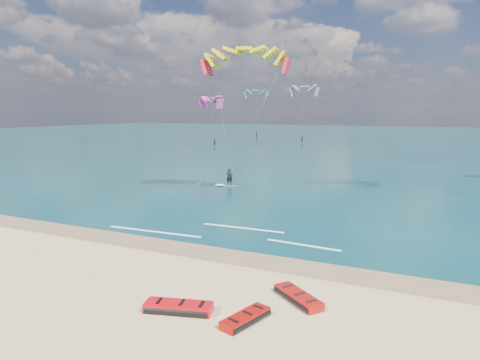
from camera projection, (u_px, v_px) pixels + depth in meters
name	position (u px, v px, depth m)	size (l,w,h in m)	color
ground	(336.00, 168.00, 56.81)	(320.00, 320.00, 0.00)	tan
wet_sand_strip	(191.00, 250.00, 23.64)	(320.00, 2.40, 0.01)	brown
sea	(388.00, 139.00, 114.17)	(320.00, 200.00, 0.04)	#0B373D
packed_kite_left	(179.00, 312.00, 16.36)	(2.81, 1.17, 0.42)	red
packed_kite_mid	(298.00, 301.00, 17.28)	(2.68, 1.08, 0.39)	#AA0F0B
packed_kite_right	(245.00, 322.00, 15.54)	(2.31, 1.00, 0.36)	#9B0C06
kitesurfer_main	(238.00, 113.00, 39.17)	(10.41, 6.89, 14.15)	#C1F01C
shoreline_foam	(221.00, 233.00, 26.60)	(14.90, 3.62, 0.01)	white
distant_kites	(262.00, 117.00, 101.58)	(24.07, 34.96, 13.03)	teal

